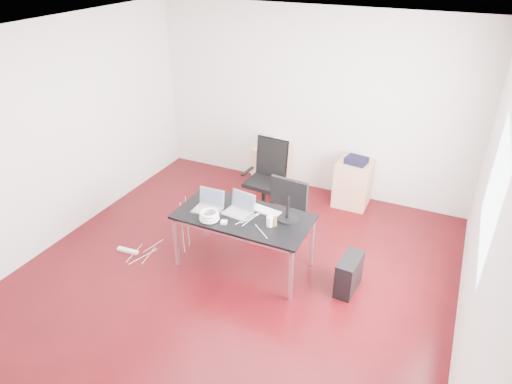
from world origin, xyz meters
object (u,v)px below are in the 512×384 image
at_px(office_chair, 267,174).
at_px(filing_cabinet_left, 272,167).
at_px(desk, 244,219).
at_px(pc_tower, 349,274).
at_px(filing_cabinet_right, 353,183).

bearing_deg(office_chair, filing_cabinet_left, 111.69).
distance_m(office_chair, filing_cabinet_left, 0.81).
distance_m(desk, pc_tower, 1.37).
relative_size(office_chair, pc_tower, 2.40).
height_order(desk, pc_tower, desk).
relative_size(desk, filing_cabinet_left, 2.29).
bearing_deg(office_chair, filing_cabinet_right, 37.55).
relative_size(filing_cabinet_right, pc_tower, 1.56).
bearing_deg(desk, filing_cabinet_left, 104.21).
relative_size(desk, filing_cabinet_right, 2.29).
height_order(office_chair, pc_tower, office_chair).
relative_size(office_chair, filing_cabinet_right, 1.54).
xyz_separation_m(office_chair, filing_cabinet_right, (1.10, 0.73, -0.26)).
xyz_separation_m(desk, pc_tower, (1.29, 0.11, -0.46)).
height_order(filing_cabinet_right, pc_tower, filing_cabinet_right).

